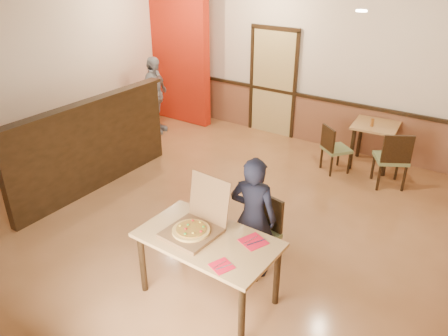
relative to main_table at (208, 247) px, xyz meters
The scene contains 22 objects.
floor 1.69m from the main_table, 128.50° to the left, with size 7.00×7.00×0.00m, color #BC7D49.
ceiling 2.63m from the main_table, 128.50° to the left, with size 7.00×7.00×0.00m, color black.
wall_back 4.87m from the main_table, 101.59° to the left, with size 7.00×7.00×0.00m, color #F4E0BF.
wall_left 4.69m from the main_table, 164.77° to the left, with size 7.00×7.00×0.00m, color #F4E0BF.
wainscot_back 4.79m from the main_table, 101.66° to the left, with size 7.00×0.04×0.90m, color brown.
chair_rail_back 4.77m from the main_table, 101.71° to the left, with size 7.00×0.06×0.06m, color black.
back_door 5.01m from the main_table, 110.70° to the left, with size 0.90×0.06×2.10m, color tan.
booth_partition 3.14m from the main_table, 161.10° to the left, with size 0.20×3.10×1.44m.
red_accent_panel 5.77m from the main_table, 132.53° to the left, with size 1.60×0.20×2.78m, color #AF1F0C.
spot_c 3.46m from the main_table, 80.95° to the left, with size 0.14×0.14×0.02m, color beige.
main_table is the anchor object (origin of this frame).
diner_chair 0.83m from the main_table, 77.26° to the left, with size 0.53×0.53×0.91m.
side_chair_left 3.67m from the main_table, 90.45° to the left, with size 0.58×0.58×0.83m.
side_chair_right 3.78m from the main_table, 75.50° to the left, with size 0.65×0.65×0.96m.
side_table 4.29m from the main_table, 83.85° to the left, with size 0.79×0.79×0.78m.
diner 0.67m from the main_table, 75.68° to the left, with size 0.55×0.36×1.50m, color black.
passerby 5.03m from the main_table, 138.45° to the left, with size 0.93×0.39×1.58m, color gray.
pizza_box 0.25m from the main_table, behind, with size 0.55×0.64×0.55m.
pizza 0.25m from the main_table, 165.80° to the right, with size 0.40×0.40×0.03m, color gold.
napkin_near 0.49m from the main_table, 37.73° to the right, with size 0.25×0.25×0.01m.
napkin_far 0.49m from the main_table, 26.34° to the left, with size 0.31×0.31×0.01m.
condiment 4.16m from the main_table, 84.17° to the left, with size 0.06×0.06×0.14m, color #92511A.
Camera 1 is at (3.19, -4.20, 3.48)m, focal length 35.00 mm.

